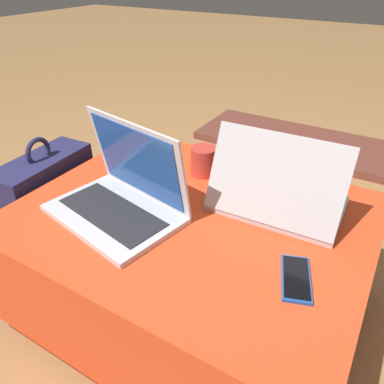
% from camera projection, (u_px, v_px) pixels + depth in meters
% --- Properties ---
extents(ground_plane, '(14.00, 14.00, 0.00)m').
position_uv_depth(ground_plane, '(193.00, 306.00, 1.26)').
color(ground_plane, '#9E7042').
extents(ottoman, '(0.96, 0.78, 0.39)m').
position_uv_depth(ottoman, '(193.00, 262.00, 1.16)').
color(ottoman, maroon).
rests_on(ottoman, ground_plane).
extents(laptop_near, '(0.40, 0.31, 0.26)m').
position_uv_depth(laptop_near, '(122.00, 195.00, 1.03)').
color(laptop_near, silver).
rests_on(laptop_near, ottoman).
extents(laptop_far, '(0.36, 0.26, 0.24)m').
position_uv_depth(laptop_far, '(277.00, 196.00, 1.04)').
color(laptop_far, '#B7B7BC').
rests_on(laptop_far, ottoman).
extents(cell_phone, '(0.11, 0.16, 0.01)m').
position_uv_depth(cell_phone, '(296.00, 278.00, 0.83)').
color(cell_phone, '#1E4C9E').
rests_on(cell_phone, ottoman).
extents(backpack, '(0.20, 0.35, 0.50)m').
position_uv_depth(backpack, '(51.00, 211.00, 1.38)').
color(backpack, '#23234C').
rests_on(backpack, ground_plane).
extents(coffee_mug, '(0.12, 0.08, 0.09)m').
position_uv_depth(coffee_mug, '(204.00, 161.00, 1.22)').
color(coffee_mug, red).
rests_on(coffee_mug, ottoman).
extents(fireplace_hearth, '(1.40, 0.50, 0.04)m').
position_uv_depth(fireplace_hearth, '(312.00, 145.00, 2.30)').
color(fireplace_hearth, brown).
rests_on(fireplace_hearth, ground_plane).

